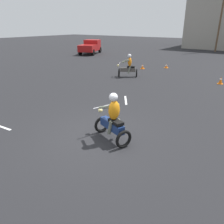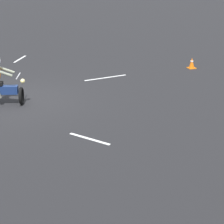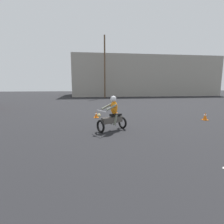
# 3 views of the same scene
# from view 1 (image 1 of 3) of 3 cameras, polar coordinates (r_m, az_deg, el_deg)

# --- Properties ---
(ground_plane) EXTENTS (120.00, 120.00, 0.00)m
(ground_plane) POSITION_cam_1_polar(r_m,az_deg,el_deg) (7.66, -3.68, -6.43)
(ground_plane) COLOR black
(motorcycle_rider_foreground) EXTENTS (1.55, 1.07, 1.66)m
(motorcycle_rider_foreground) POSITION_cam_1_polar(r_m,az_deg,el_deg) (7.13, 0.16, -2.13)
(motorcycle_rider_foreground) COLOR black
(motorcycle_rider_foreground) RESTS_ON ground
(motorcycle_rider_background) EXTENTS (1.52, 1.20, 1.66)m
(motorcycle_rider_background) POSITION_cam_1_polar(r_m,az_deg,el_deg) (16.40, 4.32, 11.66)
(motorcycle_rider_background) COLOR black
(motorcycle_rider_background) RESTS_ON ground
(pickup_truck) EXTENTS (3.34, 4.55, 1.73)m
(pickup_truck) POSITION_cam_1_polar(r_m,az_deg,el_deg) (29.96, -5.68, 16.64)
(pickup_truck) COLOR black
(pickup_truck) RESTS_ON ground
(traffic_cone_near_left) EXTENTS (0.32, 0.32, 0.39)m
(traffic_cone_near_left) POSITION_cam_1_polar(r_m,az_deg,el_deg) (19.70, 7.97, 11.66)
(traffic_cone_near_left) COLOR orange
(traffic_cone_near_left) RESTS_ON ground
(traffic_cone_far_right) EXTENTS (0.32, 0.32, 0.32)m
(traffic_cone_far_right) POSITION_cam_1_polar(r_m,az_deg,el_deg) (20.46, 14.00, 11.50)
(traffic_cone_far_right) COLOR orange
(traffic_cone_far_right) RESTS_ON ground
(traffic_cone_far_center) EXTENTS (0.32, 0.32, 0.48)m
(traffic_cone_far_center) POSITION_cam_1_polar(r_m,az_deg,el_deg) (16.02, 26.52, 7.37)
(traffic_cone_far_center) COLOR orange
(traffic_cone_far_center) RESTS_ON ground
(lane_stripe_nw) EXTENTS (0.85, 1.19, 0.01)m
(lane_stripe_nw) POSITION_cam_1_polar(r_m,az_deg,el_deg) (11.27, 3.60, 3.11)
(lane_stripe_nw) COLOR silver
(lane_stripe_nw) RESTS_ON ground
(utility_pole_far) EXTENTS (0.24, 0.24, 9.96)m
(utility_pole_far) POSITION_cam_1_polar(r_m,az_deg,el_deg) (35.50, 26.69, 21.99)
(utility_pole_far) COLOR brown
(utility_pole_far) RESTS_ON ground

